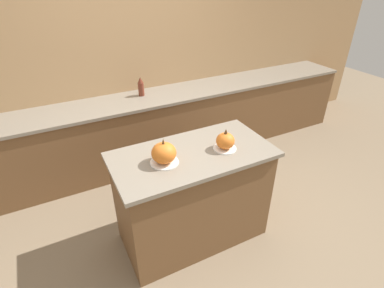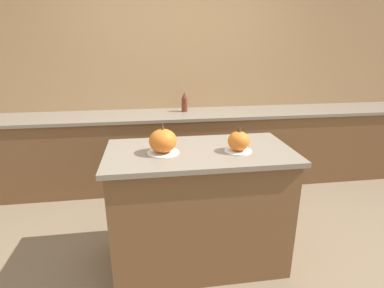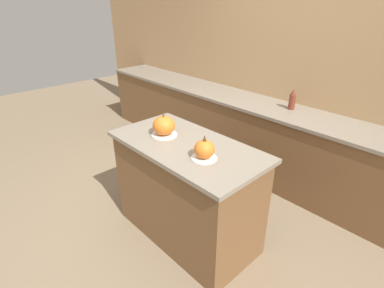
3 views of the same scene
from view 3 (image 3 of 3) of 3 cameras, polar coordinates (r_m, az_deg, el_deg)
The scene contains 7 objects.
ground_plane at distance 2.95m, azimuth -0.88°, elevation -16.44°, with size 12.00×12.00×0.00m, color #847056.
wall_back at distance 3.64m, azimuth 20.06°, elevation 12.91°, with size 8.00×0.06×2.50m.
kitchen_island at distance 2.65m, azimuth -0.95°, elevation -9.01°, with size 1.33×0.69×0.93m.
back_counter at distance 3.63m, azimuth 15.64°, elevation -0.15°, with size 6.00×0.60×0.88m.
pumpkin_cake_left at distance 2.55m, azimuth -5.37°, elevation 3.42°, with size 0.22×0.22×0.22m.
pumpkin_cake_right at distance 2.17m, azimuth 2.37°, elevation -1.11°, with size 0.19×0.19×0.19m.
bottle_tall at distance 3.47m, azimuth 18.57°, elevation 8.04°, with size 0.07×0.07×0.23m.
Camera 3 is at (1.60, -1.45, 2.01)m, focal length 28.00 mm.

